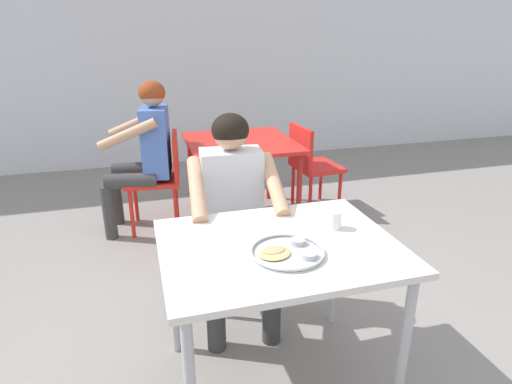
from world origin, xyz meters
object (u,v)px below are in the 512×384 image
at_px(chair_foreground, 229,220).
at_px(diner_foreground, 234,202).
at_px(thali_tray, 287,252).
at_px(chair_red_right, 310,161).
at_px(drinking_cup, 334,219).
at_px(chair_red_left, 162,173).
at_px(table_foreground, 279,261).
at_px(patron_background, 145,145).
at_px(table_background_red, 241,150).

relative_size(chair_foreground, diner_foreground, 0.73).
xyz_separation_m(thali_tray, chair_red_right, (0.96, 2.03, -0.28)).
relative_size(thali_tray, diner_foreground, 0.26).
relative_size(drinking_cup, chair_red_left, 0.10).
height_order(chair_foreground, diner_foreground, diner_foreground).
height_order(table_foreground, patron_background, patron_background).
xyz_separation_m(chair_foreground, chair_red_right, (1.01, 1.12, -0.03)).
relative_size(chair_red_left, chair_red_right, 1.02).
height_order(drinking_cup, table_background_red, drinking_cup).
bearing_deg(patron_background, chair_red_left, 1.58).
height_order(thali_tray, chair_red_left, chair_red_left).
distance_m(drinking_cup, chair_red_right, 2.00).
height_order(diner_foreground, chair_red_right, diner_foreground).
height_order(chair_foreground, table_background_red, chair_foreground).
distance_m(chair_foreground, chair_red_left, 1.15).
distance_m(chair_red_left, chair_red_right, 1.34).
bearing_deg(chair_red_left, diner_foreground, -76.86).
height_order(table_background_red, chair_red_right, chair_red_right).
xyz_separation_m(drinking_cup, chair_foreground, (-0.34, 0.74, -0.29)).
bearing_deg(chair_foreground, patron_background, 111.79).
bearing_deg(patron_background, thali_tray, -76.28).
bearing_deg(thali_tray, patron_background, 103.72).
bearing_deg(table_foreground, chair_red_right, 63.51).
height_order(table_foreground, diner_foreground, diner_foreground).
bearing_deg(diner_foreground, table_background_red, 74.47).
relative_size(chair_foreground, chair_red_right, 1.09).
relative_size(drinking_cup, patron_background, 0.07).
bearing_deg(chair_foreground, diner_foreground, -93.87).
bearing_deg(patron_background, table_background_red, -1.05).
relative_size(thali_tray, table_background_red, 0.33).
bearing_deg(diner_foreground, table_foreground, -83.81).
height_order(chair_red_left, patron_background, patron_background).
distance_m(chair_foreground, chair_red_right, 1.51).
distance_m(table_foreground, patron_background, 1.97).
xyz_separation_m(table_foreground, chair_red_left, (-0.37, 1.91, -0.17)).
relative_size(diner_foreground, patron_background, 0.96).
xyz_separation_m(table_foreground, table_background_red, (0.30, 1.89, -0.02)).
bearing_deg(table_foreground, table_background_red, 81.00).
bearing_deg(chair_red_right, diner_foreground, -127.31).
xyz_separation_m(table_foreground, thali_tray, (0.00, -0.10, 0.10)).
bearing_deg(chair_red_right, patron_background, -178.99).
xyz_separation_m(table_foreground, chair_red_right, (0.96, 1.93, -0.19)).
distance_m(chair_red_left, patron_background, 0.28).
distance_m(table_background_red, patron_background, 0.79).
relative_size(table_background_red, chair_red_left, 1.14).
distance_m(chair_foreground, diner_foreground, 0.31).
bearing_deg(table_foreground, patron_background, 104.33).
bearing_deg(table_foreground, thali_tray, -88.67).
xyz_separation_m(drinking_cup, table_background_red, (0.01, 1.82, -0.15)).
distance_m(chair_foreground, patron_background, 1.21).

